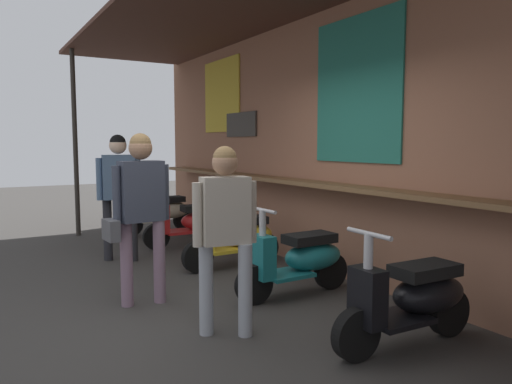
{
  "coord_description": "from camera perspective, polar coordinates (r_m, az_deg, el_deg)",
  "views": [
    {
      "loc": [
        4.05,
        -1.91,
        1.61
      ],
      "look_at": [
        -0.59,
        0.85,
        1.07
      ],
      "focal_mm": 34.05,
      "sensor_mm": 36.0,
      "label": 1
    }
  ],
  "objects": [
    {
      "name": "scooter_cream",
      "position": [
        8.93,
        -10.92,
        -2.26
      ],
      "size": [
        0.46,
        1.4,
        0.97
      ],
      "rotation": [
        0.0,
        0.0,
        -1.54
      ],
      "color": "beige",
      "rests_on": "ground_plane"
    },
    {
      "name": "market_stall_facade",
      "position": [
        5.53,
        12.14,
        8.21
      ],
      "size": [
        11.41,
        2.54,
        3.3
      ],
      "color": "#8C5B44",
      "rests_on": "ground_plane"
    },
    {
      "name": "scooter_teal",
      "position": [
        5.22,
        5.26,
        -7.85
      ],
      "size": [
        0.46,
        1.4,
        0.97
      ],
      "rotation": [
        0.0,
        0.0,
        -1.55
      ],
      "color": "#197075",
      "rests_on": "ground_plane"
    },
    {
      "name": "shopper_passing",
      "position": [
        4.02,
        -3.64,
        -3.48
      ],
      "size": [
        0.32,
        0.55,
        1.59
      ],
      "rotation": [
        0.0,
        0.0,
        2.98
      ],
      "color": "#999EA8",
      "rests_on": "ground_plane"
    },
    {
      "name": "shopper_browsing",
      "position": [
        6.88,
        -15.68,
        0.94
      ],
      "size": [
        0.34,
        0.68,
        1.73
      ],
      "rotation": [
        0.0,
        0.0,
        2.96
      ],
      "color": "#232328",
      "rests_on": "ground_plane"
    },
    {
      "name": "scooter_yellow",
      "position": [
        6.37,
        -2.16,
        -5.35
      ],
      "size": [
        0.46,
        1.4,
        0.97
      ],
      "rotation": [
        0.0,
        0.0,
        -1.55
      ],
      "color": "gold",
      "rests_on": "ground_plane"
    },
    {
      "name": "scooter_black",
      "position": [
        4.14,
        18.02,
        -11.76
      ],
      "size": [
        0.46,
        1.4,
        0.97
      ],
      "rotation": [
        0.0,
        0.0,
        -1.61
      ],
      "color": "black",
      "rests_on": "ground_plane"
    },
    {
      "name": "scooter_red",
      "position": [
        7.69,
        -7.48,
        -3.49
      ],
      "size": [
        0.49,
        1.4,
        0.97
      ],
      "rotation": [
        0.0,
        0.0,
        -1.64
      ],
      "color": "red",
      "rests_on": "ground_plane"
    },
    {
      "name": "shopper_with_handbag",
      "position": [
        4.92,
        -13.44,
        -1.01
      ],
      "size": [
        0.29,
        0.67,
        1.71
      ],
      "rotation": [
        0.0,
        0.0,
        0.07
      ],
      "color": "gray",
      "rests_on": "ground_plane"
    },
    {
      "name": "ground_plane",
      "position": [
        4.76,
        -5.36,
        -14.08
      ],
      "size": [
        31.95,
        31.95,
        0.0
      ],
      "primitive_type": "plane",
      "color": "#383533"
    }
  ]
}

